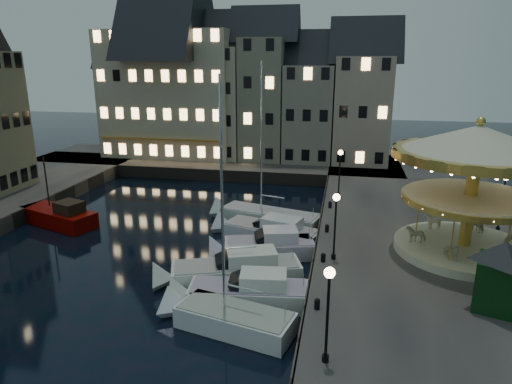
% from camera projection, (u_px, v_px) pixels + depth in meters
% --- Properties ---
extents(ground, '(160.00, 160.00, 0.00)m').
position_uv_depth(ground, '(216.00, 275.00, 28.63)').
color(ground, black).
rests_on(ground, ground).
extents(quay_east, '(16.00, 56.00, 1.30)m').
position_uv_depth(quay_east, '(435.00, 246.00, 31.51)').
color(quay_east, '#474442').
rests_on(quay_east, ground).
extents(quay_north, '(44.00, 12.00, 1.30)m').
position_uv_depth(quay_north, '(216.00, 163.00, 56.29)').
color(quay_north, '#474442').
rests_on(quay_north, ground).
extents(quaywall_e, '(0.15, 44.00, 1.30)m').
position_uv_depth(quaywall_e, '(318.00, 237.00, 32.99)').
color(quaywall_e, '#47423A').
rests_on(quaywall_e, ground).
extents(quaywall_n, '(48.00, 0.15, 1.30)m').
position_uv_depth(quaywall_n, '(218.00, 176.00, 50.27)').
color(quaywall_n, '#47423A').
rests_on(quaywall_n, ground).
extents(streetlamp_a, '(0.44, 0.44, 4.17)m').
position_uv_depth(streetlamp_a, '(328.00, 302.00, 17.70)').
color(streetlamp_a, black).
rests_on(streetlamp_a, quay_east).
extents(streetlamp_b, '(0.44, 0.44, 4.17)m').
position_uv_depth(streetlamp_b, '(335.00, 217.00, 27.11)').
color(streetlamp_b, black).
rests_on(streetlamp_b, quay_east).
extents(streetlamp_c, '(0.44, 0.44, 4.17)m').
position_uv_depth(streetlamp_c, '(340.00, 166.00, 39.82)').
color(streetlamp_c, black).
rests_on(streetlamp_c, quay_east).
extents(streetlamp_d, '(0.44, 0.44, 4.17)m').
position_uv_depth(streetlamp_d, '(503.00, 194.00, 31.61)').
color(streetlamp_d, black).
rests_on(streetlamp_d, quay_east).
extents(bollard_a, '(0.30, 0.30, 0.57)m').
position_uv_depth(bollard_a, '(317.00, 303.00, 22.25)').
color(bollard_a, black).
rests_on(bollard_a, quay_east).
extents(bollard_b, '(0.30, 0.30, 0.57)m').
position_uv_depth(bollard_b, '(323.00, 257.00, 27.43)').
color(bollard_b, black).
rests_on(bollard_b, quay_east).
extents(bollard_c, '(0.30, 0.30, 0.57)m').
position_uv_depth(bollard_c, '(327.00, 228.00, 32.14)').
color(bollard_c, black).
rests_on(bollard_c, quay_east).
extents(bollard_d, '(0.30, 0.30, 0.57)m').
position_uv_depth(bollard_d, '(330.00, 204.00, 37.32)').
color(bollard_d, black).
rests_on(bollard_d, quay_east).
extents(townhouse_na, '(5.50, 8.00, 12.80)m').
position_uv_depth(townhouse_na, '(132.00, 101.00, 58.29)').
color(townhouse_na, tan).
rests_on(townhouse_na, quay_north).
extents(townhouse_nb, '(6.16, 8.00, 13.80)m').
position_uv_depth(townhouse_nb, '(172.00, 98.00, 57.14)').
color(townhouse_nb, slate).
rests_on(townhouse_nb, quay_north).
extents(townhouse_nc, '(6.82, 8.00, 14.80)m').
position_uv_depth(townhouse_nc, '(219.00, 95.00, 55.88)').
color(townhouse_nc, '#B0A78A').
rests_on(townhouse_nc, quay_north).
extents(townhouse_nd, '(5.50, 8.00, 15.80)m').
position_uv_depth(townhouse_nd, '(265.00, 91.00, 54.67)').
color(townhouse_nd, gray).
rests_on(townhouse_nd, quay_north).
extents(townhouse_ne, '(6.16, 8.00, 12.80)m').
position_uv_depth(townhouse_ne, '(310.00, 105.00, 54.09)').
color(townhouse_ne, gray).
rests_on(townhouse_ne, quay_north).
extents(townhouse_nf, '(6.82, 8.00, 13.80)m').
position_uv_depth(townhouse_nf, '(362.00, 101.00, 52.83)').
color(townhouse_nf, tan).
rests_on(townhouse_nf, quay_north).
extents(hotel_corner, '(17.60, 9.00, 16.80)m').
position_uv_depth(hotel_corner, '(172.00, 86.00, 56.71)').
color(hotel_corner, '#BFB399').
rests_on(hotel_corner, quay_north).
extents(motorboat_a, '(7.02, 3.74, 11.60)m').
position_uv_depth(motorboat_a, '(225.00, 318.00, 22.94)').
color(motorboat_a, white).
rests_on(motorboat_a, ground).
extents(motorboat_b, '(7.71, 3.06, 2.15)m').
position_uv_depth(motorboat_b, '(241.00, 294.00, 25.09)').
color(motorboat_b, silver).
rests_on(motorboat_b, ground).
extents(motorboat_c, '(8.76, 4.94, 11.79)m').
position_uv_depth(motorboat_c, '(230.00, 271.00, 27.69)').
color(motorboat_c, silver).
rests_on(motorboat_c, ground).
extents(motorboat_d, '(7.21, 3.93, 2.15)m').
position_uv_depth(motorboat_d, '(263.00, 247.00, 31.24)').
color(motorboat_d, silver).
rests_on(motorboat_d, ground).
extents(motorboat_e, '(8.20, 4.57, 2.15)m').
position_uv_depth(motorboat_e, '(266.00, 232.00, 34.05)').
color(motorboat_e, silver).
rests_on(motorboat_e, ground).
extents(motorboat_f, '(9.25, 4.68, 12.33)m').
position_uv_depth(motorboat_f, '(264.00, 217.00, 37.58)').
color(motorboat_f, silver).
rests_on(motorboat_f, ground).
extents(red_fishing_boat, '(7.21, 4.50, 5.74)m').
position_uv_depth(red_fishing_boat, '(60.00, 217.00, 37.07)').
color(red_fishing_boat, '#600300').
rests_on(red_fishing_boat, ground).
extents(carousel, '(9.74, 9.74, 8.53)m').
position_uv_depth(carousel, '(475.00, 166.00, 27.27)').
color(carousel, beige).
rests_on(carousel, quay_east).
extents(ticket_kiosk, '(3.40, 3.40, 3.98)m').
position_uv_depth(ticket_kiosk, '(503.00, 264.00, 21.72)').
color(ticket_kiosk, black).
rests_on(ticket_kiosk, quay_east).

